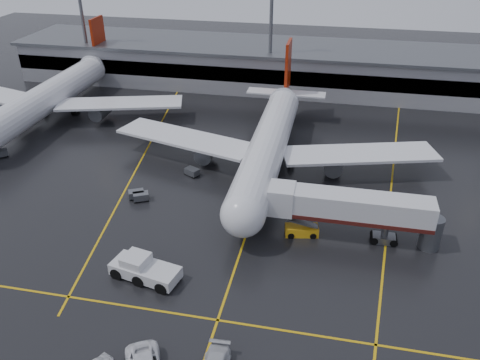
# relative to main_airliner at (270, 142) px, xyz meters

# --- Properties ---
(ground) EXTENTS (220.00, 220.00, 0.00)m
(ground) POSITION_rel_main_airliner_xyz_m (0.00, -9.70, -4.21)
(ground) COLOR black
(ground) RESTS_ON ground
(apron_line_centre) EXTENTS (0.25, 90.00, 0.02)m
(apron_line_centre) POSITION_rel_main_airliner_xyz_m (0.00, -9.70, -4.20)
(apron_line_centre) COLOR gold
(apron_line_centre) RESTS_ON ground
(apron_line_stop) EXTENTS (60.00, 0.25, 0.02)m
(apron_line_stop) POSITION_rel_main_airliner_xyz_m (0.00, -31.70, -4.20)
(apron_line_stop) COLOR gold
(apron_line_stop) RESTS_ON ground
(apron_line_left) EXTENTS (9.99, 69.35, 0.02)m
(apron_line_left) POSITION_rel_main_airliner_xyz_m (-20.00, 0.30, -4.20)
(apron_line_left) COLOR gold
(apron_line_left) RESTS_ON ground
(apron_line_right) EXTENTS (7.57, 69.64, 0.02)m
(apron_line_right) POSITION_rel_main_airliner_xyz_m (18.00, 0.30, -4.20)
(apron_line_right) COLOR gold
(apron_line_right) RESTS_ON ground
(terminal) EXTENTS (122.00, 19.00, 8.60)m
(terminal) POSITION_rel_main_airliner_xyz_m (0.00, 38.23, 0.11)
(terminal) COLOR gray
(terminal) RESTS_ON ground
(light_mast_left) EXTENTS (3.00, 1.20, 25.45)m
(light_mast_left) POSITION_rel_main_airliner_xyz_m (-45.00, 32.30, 10.27)
(light_mast_left) COLOR #595B60
(light_mast_left) RESTS_ON ground
(light_mast_mid) EXTENTS (3.00, 1.20, 25.45)m
(light_mast_mid) POSITION_rel_main_airliner_xyz_m (-5.00, 32.30, 10.27)
(light_mast_mid) COLOR #595B60
(light_mast_mid) RESTS_ON ground
(main_airliner) EXTENTS (48.80, 45.60, 14.10)m
(main_airliner) POSITION_rel_main_airliner_xyz_m (0.00, 0.00, 0.00)
(main_airliner) COLOR silver
(main_airliner) RESTS_ON ground
(second_airliner) EXTENTS (48.80, 45.60, 14.10)m
(second_airliner) POSITION_rel_main_airliner_xyz_m (-42.00, 12.00, 0.00)
(second_airliner) COLOR silver
(second_airliner) RESTS_ON ground
(jet_bridge) EXTENTS (19.90, 3.40, 6.05)m
(jet_bridge) POSITION_rel_main_airliner_xyz_m (11.87, -15.70, -0.28)
(jet_bridge) COLOR silver
(jet_bridge) RESTS_ON ground
(pushback_tractor) EXTENTS (7.84, 4.51, 2.64)m
(pushback_tractor) POSITION_rel_main_airliner_xyz_m (-9.10, -27.30, -3.16)
(pushback_tractor) COLOR silver
(pushback_tractor) RESTS_ON ground
(belt_loader) EXTENTS (4.15, 2.45, 2.48)m
(belt_loader) POSITION_rel_main_airliner_xyz_m (6.46, -16.24, -3.60)
(belt_loader) COLOR #EDA814
(belt_loader) RESTS_ON ground
(baggage_cart_a) EXTENTS (2.37, 2.05, 1.12)m
(baggage_cart_a) POSITION_rel_main_airliner_xyz_m (-15.24, -12.89, -3.58)
(baggage_cart_a) COLOR #595B60
(baggage_cart_a) RESTS_ON ground
(baggage_cart_b) EXTENTS (2.37, 2.06, 1.12)m
(baggage_cart_b) POSITION_rel_main_airliner_xyz_m (-16.06, -12.44, -3.58)
(baggage_cart_b) COLOR #595B60
(baggage_cart_b) RESTS_ON ground
(baggage_cart_c) EXTENTS (2.37, 2.08, 1.12)m
(baggage_cart_c) POSITION_rel_main_airliner_xyz_m (-10.55, -4.88, -3.58)
(baggage_cart_c) COLOR #595B60
(baggage_cart_c) RESTS_ON ground
(baggage_cart_e) EXTENTS (2.37, 2.28, 1.12)m
(baggage_cart_e) POSITION_rel_main_airliner_xyz_m (-41.56, -5.20, -3.58)
(baggage_cart_e) COLOR #595B60
(baggage_cart_e) RESTS_ON ground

